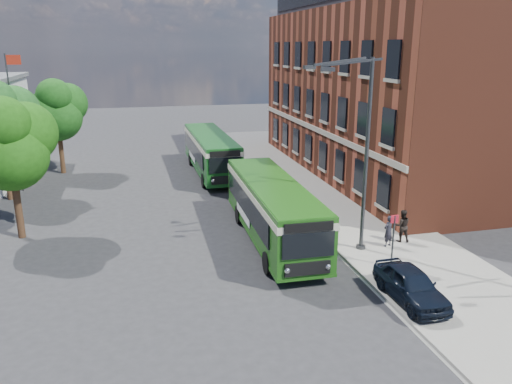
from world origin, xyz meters
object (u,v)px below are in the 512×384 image
object	(u,v)px
bus_front	(272,205)
parked_car	(411,285)
bus_rear	(211,150)
street_lamp	(359,154)

from	to	relation	value
bus_front	parked_car	world-z (taller)	bus_front
bus_rear	parked_car	size ratio (longest dim) A/B	3.13
street_lamp	bus_rear	world-z (taller)	street_lamp
parked_car	bus_rear	bearing A→B (deg)	100.04
bus_front	parked_car	distance (m)	8.31
bus_rear	bus_front	bearing A→B (deg)	-86.69
street_lamp	parked_car	xyz separation A→B (m)	(-0.04, -5.11, -3.99)
bus_rear	parked_car	bearing A→B (deg)	-79.31
street_lamp	parked_car	distance (m)	6.49
street_lamp	bus_front	size ratio (longest dim) A/B	0.79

